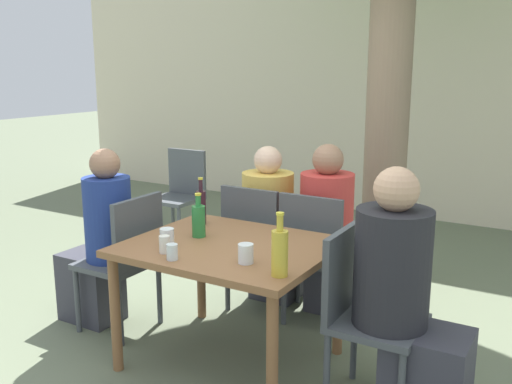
{
  "coord_description": "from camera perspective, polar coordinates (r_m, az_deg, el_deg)",
  "views": [
    {
      "loc": [
        1.72,
        -2.62,
        1.74
      ],
      "look_at": [
        0.0,
        0.3,
        0.99
      ],
      "focal_mm": 40.0,
      "sensor_mm": 36.0,
      "label": 1
    }
  ],
  "objects": [
    {
      "name": "person_seated_2",
      "position": [
        4.24,
        1.76,
        -3.98
      ],
      "size": [
        0.37,
        0.59,
        1.19
      ],
      "rotation": [
        0.0,
        0.0,
        3.14
      ],
      "color": "#383842",
      "rests_on": "ground_plane"
    },
    {
      "name": "drinking_glass_0",
      "position": [
        3.29,
        -8.89,
        -4.49
      ],
      "size": [
        0.08,
        0.08,
        0.1
      ],
      "color": "white",
      "rests_on": "dining_table_front"
    },
    {
      "name": "patio_chair_3",
      "position": [
        3.85,
        6.09,
        -5.85
      ],
      "size": [
        0.44,
        0.44,
        0.93
      ],
      "rotation": [
        0.0,
        0.0,
        3.14
      ],
      "color": "#474C51",
      "rests_on": "ground_plane"
    },
    {
      "name": "green_bottle_0",
      "position": [
        3.42,
        -5.76,
        -2.8
      ],
      "size": [
        0.08,
        0.08,
        0.27
      ],
      "color": "#287A38",
      "rests_on": "dining_table_front"
    },
    {
      "name": "patio_chair_0",
      "position": [
        3.84,
        -12.83,
        -6.14
      ],
      "size": [
        0.44,
        0.44,
        0.93
      ],
      "rotation": [
        0.0,
        0.0,
        -1.57
      ],
      "color": "#474C51",
      "rests_on": "ground_plane"
    },
    {
      "name": "patio_chair_2",
      "position": [
        4.05,
        0.15,
        -4.84
      ],
      "size": [
        0.44,
        0.44,
        0.93
      ],
      "rotation": [
        0.0,
        0.0,
        3.14
      ],
      "color": "#474C51",
      "rests_on": "ground_plane"
    },
    {
      "name": "ground_plane",
      "position": [
        3.59,
        -2.54,
        -16.5
      ],
      "size": [
        30.0,
        30.0,
        0.0
      ],
      "primitive_type": "plane",
      "color": "#667056"
    },
    {
      "name": "person_seated_1",
      "position": [
        2.95,
        14.81,
        -11.07
      ],
      "size": [
        0.59,
        0.38,
        1.27
      ],
      "rotation": [
        0.0,
        0.0,
        1.57
      ],
      "color": "#383842",
      "rests_on": "ground_plane"
    },
    {
      "name": "drinking_glass_1",
      "position": [
        2.97,
        -1.03,
        -6.18
      ],
      "size": [
        0.08,
        0.08,
        0.1
      ],
      "color": "white",
      "rests_on": "dining_table_front"
    },
    {
      "name": "dining_table_front",
      "position": [
        3.32,
        -2.65,
        -6.68
      ],
      "size": [
        1.15,
        0.95,
        0.74
      ],
      "color": "brown",
      "rests_on": "ground_plane"
    },
    {
      "name": "oil_cruet_1",
      "position": [
        2.78,
        2.39,
        -5.96
      ],
      "size": [
        0.08,
        0.08,
        0.32
      ],
      "color": "gold",
      "rests_on": "dining_table_front"
    },
    {
      "name": "cafe_building_wall",
      "position": [
        6.77,
        15.94,
        9.18
      ],
      "size": [
        10.0,
        0.08,
        2.8
      ],
      "color": "beige",
      "rests_on": "ground_plane"
    },
    {
      "name": "patio_chair_4",
      "position": [
        5.68,
        -7.56,
        0.15
      ],
      "size": [
        0.44,
        0.44,
        0.93
      ],
      "color": "#474C51",
      "rests_on": "ground_plane"
    },
    {
      "name": "drinking_glass_3",
      "position": [
        3.17,
        -9.13,
        -5.19
      ],
      "size": [
        0.06,
        0.06,
        0.1
      ],
      "color": "silver",
      "rests_on": "dining_table_front"
    },
    {
      "name": "person_seated_3",
      "position": [
        4.04,
        7.48,
        -4.6
      ],
      "size": [
        0.36,
        0.58,
        1.23
      ],
      "rotation": [
        0.0,
        0.0,
        3.14
      ],
      "color": "#383842",
      "rests_on": "ground_plane"
    },
    {
      "name": "wine_bottle_2",
      "position": [
        3.68,
        -5.51,
        -1.44
      ],
      "size": [
        0.06,
        0.06,
        0.31
      ],
      "color": "#331923",
      "rests_on": "dining_table_front"
    },
    {
      "name": "person_seated_0",
      "position": [
        4.0,
        -15.36,
        -5.4
      ],
      "size": [
        0.56,
        0.31,
        1.22
      ],
      "rotation": [
        0.0,
        0.0,
        -1.57
      ],
      "color": "#383842",
      "rests_on": "ground_plane"
    },
    {
      "name": "patio_chair_1",
      "position": [
        3.03,
        10.52,
        -11.21
      ],
      "size": [
        0.44,
        0.44,
        0.93
      ],
      "rotation": [
        0.0,
        0.0,
        1.57
      ],
      "color": "#474C51",
      "rests_on": "ground_plane"
    },
    {
      "name": "drinking_glass_2",
      "position": [
        3.05,
        -8.39,
        -5.95
      ],
      "size": [
        0.06,
        0.06,
        0.09
      ],
      "color": "silver",
      "rests_on": "dining_table_front"
    }
  ]
}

